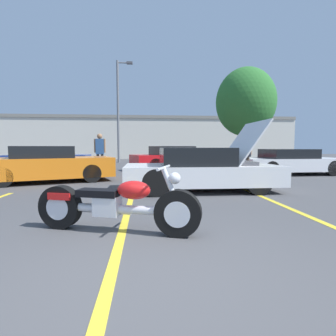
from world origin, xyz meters
name	(u,v)px	position (x,y,z in m)	size (l,w,h in m)	color
ground_plane	(143,278)	(0.00, 0.00, 0.00)	(80.00, 80.00, 0.00)	#474749
parking_stripe_middle	(125,222)	(-0.30, 1.85, 0.00)	(0.12, 5.92, 0.01)	yellow
parking_stripe_back	(311,217)	(2.88, 1.85, 0.00)	(0.12, 5.92, 0.01)	yellow
far_building	(144,137)	(0.00, 26.45, 2.34)	(32.00, 4.20, 4.40)	beige
light_pole	(119,107)	(-1.87, 17.90, 4.19)	(1.21, 0.28, 7.61)	slate
tree_background	(246,102)	(6.55, 14.31, 4.09)	(3.80, 3.80, 6.29)	brown
motorcycle	(116,205)	(-0.39, 1.37, 0.39)	(2.37, 0.98, 0.96)	black
show_car_hood_open	(201,169)	(1.61, 4.84, 0.59)	(4.20, 1.91, 1.93)	white
parked_car_left_row	(49,159)	(-5.06, 12.05, 0.60)	(4.11, 1.89, 1.24)	navy
parked_car_mid_right_row	(174,159)	(1.57, 11.24, 0.60)	(4.77, 3.05, 1.25)	red
parked_car_mid_left_row	(48,165)	(-3.31, 7.02, 0.60)	(4.57, 3.10, 1.24)	orange
parked_car_right_row	(290,162)	(6.44, 8.66, 0.54)	(4.51, 1.99, 1.12)	white
spectator_near_motorcycle	(100,149)	(-2.03, 9.99, 1.10)	(0.52, 0.24, 1.83)	#333338
spectator_midground	(245,151)	(3.70, 6.97, 1.06)	(0.52, 0.23, 1.78)	brown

